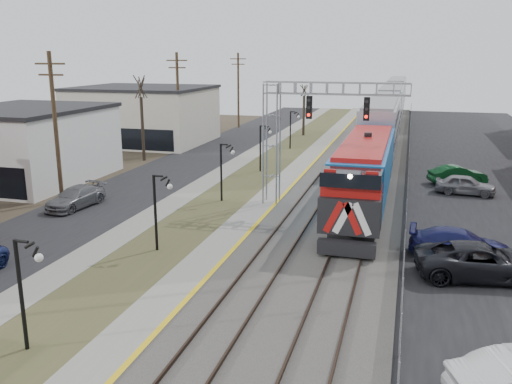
% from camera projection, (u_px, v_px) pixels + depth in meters
% --- Properties ---
extents(street_west, '(7.00, 120.00, 0.04)m').
position_uv_depth(street_west, '(165.00, 174.00, 45.60)').
color(street_west, black).
rests_on(street_west, ground).
extents(sidewalk, '(2.00, 120.00, 0.08)m').
position_uv_depth(sidewalk, '(215.00, 177.00, 44.41)').
color(sidewalk, gray).
rests_on(sidewalk, ground).
extents(grass_median, '(4.00, 120.00, 0.06)m').
position_uv_depth(grass_median, '(250.00, 179.00, 43.62)').
color(grass_median, '#434927').
rests_on(grass_median, ground).
extents(platform, '(2.00, 120.00, 0.24)m').
position_uv_depth(platform, '(287.00, 180.00, 42.81)').
color(platform, gray).
rests_on(platform, ground).
extents(ballast_bed, '(8.00, 120.00, 0.20)m').
position_uv_depth(ballast_bed, '(350.00, 184.00, 41.49)').
color(ballast_bed, '#595651').
rests_on(ballast_bed, ground).
extents(platform_edge, '(0.24, 120.00, 0.01)m').
position_uv_depth(platform_edge, '(298.00, 179.00, 42.54)').
color(platform_edge, gold).
rests_on(platform_edge, platform).
extents(track_near, '(1.58, 120.00, 0.15)m').
position_uv_depth(track_near, '(325.00, 181.00, 41.98)').
color(track_near, '#2D2119').
rests_on(track_near, ballast_bed).
extents(track_far, '(1.58, 120.00, 0.15)m').
position_uv_depth(track_far, '(370.00, 184.00, 41.05)').
color(track_far, '#2D2119').
rests_on(track_far, ballast_bed).
extents(train, '(3.00, 85.85, 5.33)m').
position_uv_depth(train, '(389.00, 111.00, 67.01)').
color(train, blue).
rests_on(train, ground).
extents(signal_gantry, '(9.00, 1.07, 8.15)m').
position_uv_depth(signal_gantry, '(298.00, 122.00, 34.34)').
color(signal_gantry, gray).
rests_on(signal_gantry, ground).
extents(lampposts, '(0.14, 62.14, 4.00)m').
position_uv_depth(lampposts, '(158.00, 212.00, 27.55)').
color(lampposts, black).
rests_on(lampposts, ground).
extents(utility_poles, '(0.28, 80.28, 10.00)m').
position_uv_depth(utility_poles, '(56.00, 129.00, 35.83)').
color(utility_poles, '#4C3823').
rests_on(utility_poles, ground).
extents(fence, '(0.04, 120.00, 1.60)m').
position_uv_depth(fence, '(408.00, 179.00, 40.21)').
color(fence, gray).
rests_on(fence, ground).
extents(bare_trees, '(12.30, 42.30, 5.95)m').
position_uv_depth(bare_trees, '(171.00, 135.00, 48.89)').
color(bare_trees, '#382D23').
rests_on(bare_trees, ground).
extents(car_lot_c, '(6.11, 3.53, 1.60)m').
position_uv_depth(car_lot_c, '(482.00, 262.00, 24.10)').
color(car_lot_c, black).
rests_on(car_lot_c, ground).
extents(car_lot_d, '(4.94, 2.17, 1.41)m').
position_uv_depth(car_lot_d, '(460.00, 244.00, 26.66)').
color(car_lot_d, '#15184C').
rests_on(car_lot_d, ground).
extents(car_lot_e, '(4.27, 2.07, 1.41)m').
position_uv_depth(car_lot_e, '(465.00, 185.00, 38.71)').
color(car_lot_e, gray).
rests_on(car_lot_e, ground).
extents(car_lot_f, '(4.58, 2.98, 1.43)m').
position_uv_depth(car_lot_f, '(457.00, 175.00, 41.77)').
color(car_lot_f, '#0D421C').
rests_on(car_lot_f, ground).
extents(car_street_b, '(2.37, 4.81, 1.35)m').
position_uv_depth(car_street_b, '(76.00, 198.00, 35.40)').
color(car_street_b, slate).
rests_on(car_street_b, ground).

